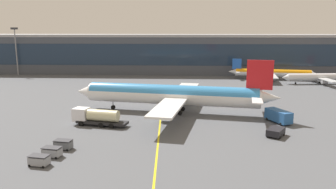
{
  "coord_description": "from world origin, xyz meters",
  "views": [
    {
      "loc": [
        4.07,
        -64.76,
        18.27
      ],
      "look_at": [
        0.63,
        4.14,
        4.5
      ],
      "focal_mm": 35.06,
      "sensor_mm": 36.0,
      "label": 1
    }
  ],
  "objects_px": {
    "fuel_tanker": "(96,117)",
    "commuter_jet_far": "(272,73)",
    "baggage_cart_0": "(39,160)",
    "baggage_cart_2": "(63,144)",
    "main_airliner": "(172,95)",
    "lavatory_truck": "(279,116)",
    "baggage_cart_1": "(52,152)",
    "commuter_jet_near": "(318,77)",
    "pushback_tug": "(276,132)"
  },
  "relations": [
    {
      "from": "main_airliner",
      "to": "commuter_jet_near",
      "type": "distance_m",
      "value": 63.55
    },
    {
      "from": "baggage_cart_2",
      "to": "commuter_jet_near",
      "type": "height_order",
      "value": "commuter_jet_near"
    },
    {
      "from": "lavatory_truck",
      "to": "commuter_jet_far",
      "type": "height_order",
      "value": "commuter_jet_far"
    },
    {
      "from": "pushback_tug",
      "to": "commuter_jet_far",
      "type": "height_order",
      "value": "commuter_jet_far"
    },
    {
      "from": "baggage_cart_1",
      "to": "commuter_jet_far",
      "type": "height_order",
      "value": "commuter_jet_far"
    },
    {
      "from": "baggage_cart_2",
      "to": "baggage_cart_0",
      "type": "bearing_deg",
      "value": -99.09
    },
    {
      "from": "commuter_jet_far",
      "to": "fuel_tanker",
      "type": "bearing_deg",
      "value": -128.82
    },
    {
      "from": "pushback_tug",
      "to": "baggage_cart_0",
      "type": "height_order",
      "value": "baggage_cart_0"
    },
    {
      "from": "fuel_tanker",
      "to": "commuter_jet_far",
      "type": "height_order",
      "value": "commuter_jet_far"
    },
    {
      "from": "lavatory_truck",
      "to": "fuel_tanker",
      "type": "bearing_deg",
      "value": -174.02
    },
    {
      "from": "main_airliner",
      "to": "fuel_tanker",
      "type": "xyz_separation_m",
      "value": [
        -14.27,
        -10.62,
        -2.32
      ]
    },
    {
      "from": "baggage_cart_1",
      "to": "commuter_jet_far",
      "type": "xyz_separation_m",
      "value": [
        51.37,
        77.05,
        1.72
      ]
    },
    {
      "from": "main_airliner",
      "to": "fuel_tanker",
      "type": "distance_m",
      "value": 17.94
    },
    {
      "from": "pushback_tug",
      "to": "baggage_cart_1",
      "type": "bearing_deg",
      "value": -162.39
    },
    {
      "from": "pushback_tug",
      "to": "commuter_jet_near",
      "type": "bearing_deg",
      "value": 62.72
    },
    {
      "from": "main_airliner",
      "to": "baggage_cart_2",
      "type": "bearing_deg",
      "value": -124.34
    },
    {
      "from": "baggage_cart_1",
      "to": "commuter_jet_near",
      "type": "bearing_deg",
      "value": 46.63
    },
    {
      "from": "main_airliner",
      "to": "fuel_tanker",
      "type": "relative_size",
      "value": 4.14
    },
    {
      "from": "main_airliner",
      "to": "baggage_cart_1",
      "type": "height_order",
      "value": "main_airliner"
    },
    {
      "from": "pushback_tug",
      "to": "baggage_cart_2",
      "type": "xyz_separation_m",
      "value": [
        -34.54,
        -7.97,
        -0.07
      ]
    },
    {
      "from": "baggage_cart_0",
      "to": "baggage_cart_2",
      "type": "relative_size",
      "value": 1.0
    },
    {
      "from": "baggage_cart_1",
      "to": "commuter_jet_near",
      "type": "relative_size",
      "value": 0.11
    },
    {
      "from": "baggage_cart_0",
      "to": "baggage_cart_2",
      "type": "distance_m",
      "value": 6.4
    },
    {
      "from": "baggage_cart_2",
      "to": "lavatory_truck",
      "type": "bearing_deg",
      "value": 23.94
    },
    {
      "from": "baggage_cart_2",
      "to": "fuel_tanker",
      "type": "bearing_deg",
      "value": 82.08
    },
    {
      "from": "main_airliner",
      "to": "commuter_jet_far",
      "type": "distance_m",
      "value": 61.25
    },
    {
      "from": "lavatory_truck",
      "to": "commuter_jet_near",
      "type": "distance_m",
      "value": 55.34
    },
    {
      "from": "lavatory_truck",
      "to": "baggage_cart_0",
      "type": "distance_m",
      "value": 44.81
    },
    {
      "from": "main_airliner",
      "to": "baggage_cart_0",
      "type": "distance_m",
      "value": 34.53
    },
    {
      "from": "baggage_cart_2",
      "to": "main_airliner",
      "type": "bearing_deg",
      "value": 55.66
    },
    {
      "from": "lavatory_truck",
      "to": "main_airliner",
      "type": "bearing_deg",
      "value": 162.18
    },
    {
      "from": "fuel_tanker",
      "to": "baggage_cart_0",
      "type": "relative_size",
      "value": 3.87
    },
    {
      "from": "commuter_jet_far",
      "to": "main_airliner",
      "type": "bearing_deg",
      "value": -124.64
    },
    {
      "from": "baggage_cart_1",
      "to": "commuter_jet_near",
      "type": "xyz_separation_m",
      "value": [
        64.54,
        68.33,
        1.59
      ]
    },
    {
      "from": "baggage_cart_0",
      "to": "commuter_jet_far",
      "type": "relative_size",
      "value": 0.09
    },
    {
      "from": "commuter_jet_far",
      "to": "commuter_jet_near",
      "type": "distance_m",
      "value": 15.79
    },
    {
      "from": "fuel_tanker",
      "to": "baggage_cart_2",
      "type": "bearing_deg",
      "value": -97.92
    },
    {
      "from": "baggage_cart_0",
      "to": "pushback_tug",
      "type": "bearing_deg",
      "value": 21.89
    },
    {
      "from": "main_airliner",
      "to": "baggage_cart_1",
      "type": "bearing_deg",
      "value": -121.85
    },
    {
      "from": "lavatory_truck",
      "to": "commuter_jet_far",
      "type": "distance_m",
      "value": 58.81
    },
    {
      "from": "main_airliner",
      "to": "lavatory_truck",
      "type": "bearing_deg",
      "value": -17.82
    },
    {
      "from": "baggage_cart_1",
      "to": "baggage_cart_2",
      "type": "bearing_deg",
      "value": 80.91
    },
    {
      "from": "commuter_jet_far",
      "to": "commuter_jet_near",
      "type": "xyz_separation_m",
      "value": [
        13.17,
        -8.72,
        -0.13
      ]
    },
    {
      "from": "fuel_tanker",
      "to": "baggage_cart_0",
      "type": "bearing_deg",
      "value": -98.31
    },
    {
      "from": "main_airliner",
      "to": "baggage_cart_2",
      "type": "height_order",
      "value": "main_airliner"
    },
    {
      "from": "pushback_tug",
      "to": "commuter_jet_near",
      "type": "distance_m",
      "value": 64.38
    },
    {
      "from": "lavatory_truck",
      "to": "baggage_cart_2",
      "type": "xyz_separation_m",
      "value": [
        -37.47,
        -16.63,
        -0.64
      ]
    },
    {
      "from": "fuel_tanker",
      "to": "commuter_jet_near",
      "type": "xyz_separation_m",
      "value": [
        62.24,
        52.27,
        0.63
      ]
    },
    {
      "from": "baggage_cart_2",
      "to": "commuter_jet_far",
      "type": "xyz_separation_m",
      "value": [
        50.87,
        73.89,
        1.72
      ]
    },
    {
      "from": "pushback_tug",
      "to": "baggage_cart_2",
      "type": "bearing_deg",
      "value": -167.01
    }
  ]
}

